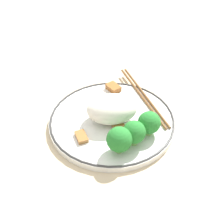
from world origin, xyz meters
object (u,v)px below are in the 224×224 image
object	(u,v)px
plate	(112,121)
broccoli_back_right	(149,123)
chopsticks	(143,96)
broccoli_back_center	(134,132)
broccoli_back_left	(117,140)

from	to	relation	value
plate	broccoli_back_right	bearing A→B (deg)	142.33
chopsticks	broccoli_back_center	bearing A→B (deg)	69.87
broccoli_back_center	broccoli_back_right	world-z (taller)	broccoli_back_center
plate	chopsticks	size ratio (longest dim) A/B	1.16
plate	broccoli_back_right	xyz separation A→B (m)	(-0.07, 0.05, 0.03)
plate	broccoli_back_center	world-z (taller)	broccoli_back_center
broccoli_back_left	broccoli_back_right	size ratio (longest dim) A/B	1.11
chopsticks	broccoli_back_right	bearing A→B (deg)	81.89
plate	broccoli_back_center	bearing A→B (deg)	112.54
broccoli_back_right	chopsticks	bearing A→B (deg)	-98.11
broccoli_back_left	chopsticks	bearing A→B (deg)	-118.88
plate	broccoli_back_right	distance (m)	0.09
plate	broccoli_back_left	xyz separation A→B (m)	(0.00, 0.09, 0.04)
broccoli_back_center	chopsticks	world-z (taller)	broccoli_back_center
broccoli_back_left	chopsticks	xyz separation A→B (m)	(-0.09, -0.16, -0.03)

